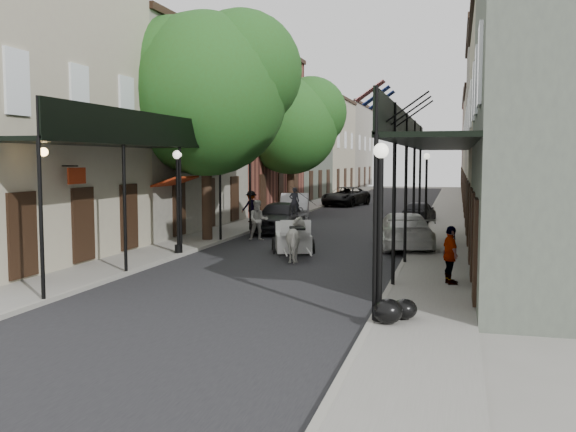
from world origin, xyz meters
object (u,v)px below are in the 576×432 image
Objects in this scene: car_left_mid at (295,206)px; tree_near at (216,88)px; pedestrian_sidewalk_left at (251,206)px; pedestrian_sidewalk_right at (451,255)px; car_right_near at (403,230)px; car_left_far at (346,196)px; car_right_far at (419,211)px; horse at (297,240)px; carriage at (293,226)px; lamppost_right_far at (426,188)px; lamppost_right_near at (380,229)px; car_left_near at (279,217)px; lamppost_left at (178,200)px; pedestrian_walking at (258,220)px; tree_far at (297,122)px.

tree_near is at bearing -105.02° from car_left_mid.
pedestrian_sidewalk_right is (10.67, -15.30, -0.05)m from pedestrian_sidewalk_left.
car_right_near is at bearing -6.00° from pedestrian_sidewalk_right.
car_right_far is (6.20, -12.00, -0.10)m from car_left_far.
horse is 0.71× the size of carriage.
lamppost_right_near is at bearing -90.00° from lamppost_right_far.
lamppost_right_far reaches higher than car_left_near.
lamppost_right_near reaches higher than car_left_far.
tree_near reaches higher than car_left_far.
carriage reaches higher than car_left_near.
carriage is (-4.49, -9.78, -1.07)m from lamppost_right_far.
car_left_mid is 1.27× the size of car_right_far.
lamppost_left is 2.11× the size of pedestrian_walking.
pedestrian_sidewalk_left is at bearing 115.14° from lamppost_right_near.
pedestrian_walking reaches higher than car_left_far.
car_left_mid is 13.19m from car_right_near.
horse is 1.05× the size of pedestrian_sidewalk_left.
pedestrian_walking is at bearing 32.46° from tree_near.
lamppost_right_far is at bearing -125.76° from horse.
carriage is at bearing -27.23° from tree_near.
carriage is 3.71m from pedestrian_walking.
tree_far is 16.91m from car_right_near.
carriage is 0.51× the size of car_right_near.
tree_far reaches higher than horse.
car_right_far is (6.29, 9.92, -0.26)m from pedestrian_walking.
pedestrian_walking is at bearing -91.56° from car_left_near.
carriage is (-4.49, 10.22, -1.07)m from lamppost_right_near.
pedestrian_sidewalk_left reaches higher than pedestrian_sidewalk_right.
horse is 0.39× the size of car_left_near.
tree_far is at bearing 90.46° from lamppost_left.
pedestrian_walking is 11.75m from car_right_far.
tree_far reaches higher than pedestrian_sidewalk_right.
lamppost_left is at bearing 135.71° from lamppost_right_near.
lamppost_right_far is at bearing 43.31° from tree_near.
car_left_near is at bearing 81.33° from pedestrian_sidewalk_left.
tree_near is 14.61m from car_right_far.
car_left_far is at bearing 73.28° from car_left_mid.
pedestrian_walking reaches higher than pedestrian_sidewalk_right.
horse is 0.49× the size of car_right_far.
car_right_far is at bearing -120.58° from horse.
pedestrian_walking is 3.08m from car_left_near.
car_right_near is at bearing -60.86° from tree_far.
car_left_far is (0.00, 18.84, -0.05)m from car_left_near.
horse is 6.24m from pedestrian_sidewalk_right.
pedestrian_walking is at bearing 74.65° from lamppost_left.
pedestrian_sidewalk_left is (-5.52, 11.77, 0.21)m from horse.
tree_near reaches higher than lamppost_right_far.
car_right_far is at bearing 62.91° from lamppost_left.
pedestrian_sidewalk_right is (9.74, -21.70, -4.92)m from tree_far.
car_left_mid is (-3.94, 15.16, 0.01)m from horse.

